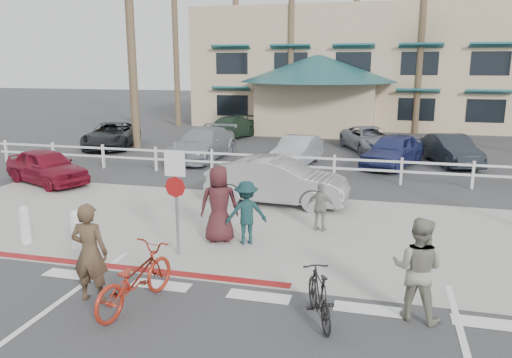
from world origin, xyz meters
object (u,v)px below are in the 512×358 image
(sign_post, at_px, (176,194))
(car_red_compact, at_px, (47,166))
(bike_red, at_px, (135,278))
(bike_black, at_px, (319,296))
(car_white_sedan, at_px, (277,181))

(sign_post, xyz_separation_m, car_red_compact, (-7.41, 5.35, -0.81))
(car_red_compact, bearing_deg, bike_red, -111.92)
(car_red_compact, bearing_deg, bike_black, -100.87)
(sign_post, xyz_separation_m, bike_black, (3.50, -2.20, -0.98))
(bike_red, distance_m, bike_black, 3.28)
(bike_red, xyz_separation_m, car_white_sedan, (1.04, 7.32, 0.18))
(sign_post, height_order, bike_red, sign_post)
(bike_red, height_order, car_red_compact, car_red_compact)
(car_white_sedan, bearing_deg, car_red_compact, 89.62)
(bike_red, bearing_deg, bike_black, -163.35)
(sign_post, bearing_deg, bike_red, -84.58)
(bike_black, bearing_deg, car_red_compact, -55.43)
(bike_red, height_order, bike_black, bike_red)
(bike_black, bearing_deg, car_white_sedan, -93.20)
(car_white_sedan, bearing_deg, bike_black, -159.38)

